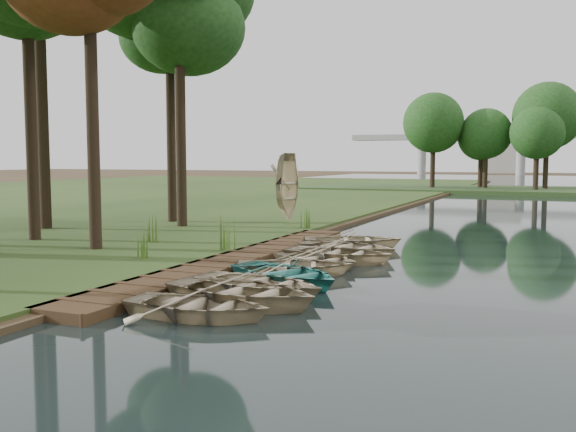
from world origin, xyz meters
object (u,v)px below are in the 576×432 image
at_px(boardwalk, 236,261).
at_px(stored_rowboat, 288,215).
at_px(rowboat_0, 198,302).
at_px(rowboat_2, 258,281).
at_px(rowboat_1, 242,288).

relative_size(boardwalk, stored_rowboat, 4.74).
bearing_deg(rowboat_0, stored_rowboat, 14.28).
distance_m(boardwalk, rowboat_2, 4.79).
height_order(boardwalk, rowboat_0, rowboat_0).
bearing_deg(boardwalk, rowboat_1, -60.88).
xyz_separation_m(boardwalk, rowboat_0, (2.48, -6.42, 0.24)).
bearing_deg(rowboat_0, rowboat_1, -15.27).
bearing_deg(rowboat_0, boardwalk, 18.25).
bearing_deg(rowboat_1, rowboat_0, 175.73).
distance_m(rowboat_2, stored_rowboat, 15.77).
distance_m(boardwalk, rowboat_0, 6.89).
bearing_deg(rowboat_1, stored_rowboat, 27.72).
relative_size(rowboat_1, stored_rowboat, 1.13).
bearing_deg(stored_rowboat, rowboat_0, -153.28).
relative_size(rowboat_0, rowboat_2, 0.91).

